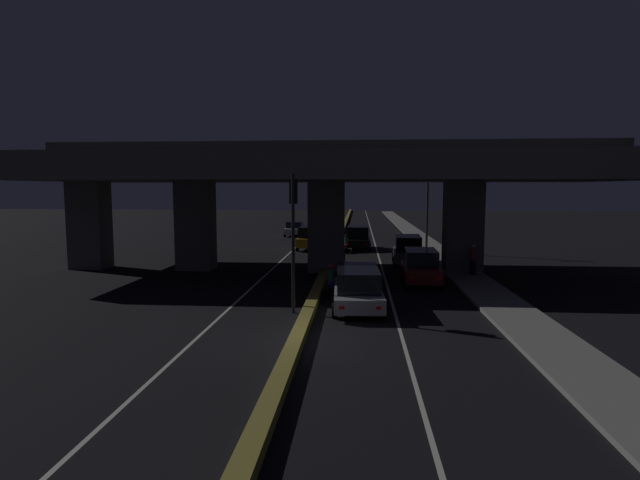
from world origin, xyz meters
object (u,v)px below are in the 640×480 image
street_lamp (424,192)px  motorcycle_blue_filtering_near (331,281)px  traffic_light_left_of_median (293,219)px  pedestrian_on_sidewalk (473,260)px  car_dark_red_second (421,266)px  car_silver_lead (358,287)px  car_white_second_oncoming (295,228)px  car_black_fourth (358,237)px  car_grey_third (408,249)px  motorcycle_red_filtering_far (346,245)px  motorcycle_black_filtering_mid (343,260)px  car_taxi_yellow_lead_oncoming (310,237)px

street_lamp → motorcycle_blue_filtering_near: size_ratio=4.42×
traffic_light_left_of_median → pedestrian_on_sidewalk: 12.59m
street_lamp → car_dark_red_second: (-1.77, -13.00, -3.74)m
street_lamp → car_silver_lead: (-4.98, -18.47, -3.78)m
car_silver_lead → car_white_second_oncoming: size_ratio=1.16×
street_lamp → motorcycle_blue_filtering_near: street_lamp is taller
car_silver_lead → car_black_fourth: size_ratio=1.16×
car_grey_third → car_silver_lead: bearing=168.0°
street_lamp → car_dark_red_second: size_ratio=1.81×
car_grey_third → car_black_fourth: 8.71m
car_silver_lead → car_white_second_oncoming: 32.03m
car_dark_red_second → motorcycle_red_filtering_far: car_dark_red_second is taller
car_dark_red_second → motorcycle_blue_filtering_near: size_ratio=2.44×
street_lamp → car_white_second_oncoming: (-11.60, 12.88, -3.88)m
street_lamp → car_grey_third: size_ratio=1.86×
car_white_second_oncoming → car_silver_lead: bearing=10.6°
car_grey_third → motorcycle_black_filtering_mid: size_ratio=2.40×
car_dark_red_second → car_grey_third: bearing=2.2°
car_taxi_yellow_lead_oncoming → car_white_second_oncoming: size_ratio=1.03×
car_silver_lead → car_white_second_oncoming: (-6.63, 31.34, -0.10)m
car_black_fourth → motorcycle_red_filtering_far: size_ratio=2.20×
traffic_light_left_of_median → car_silver_lead: bearing=20.1°
motorcycle_black_filtering_mid → car_taxi_yellow_lead_oncoming: bearing=20.1°
traffic_light_left_of_median → car_grey_third: (5.70, 13.07, -2.71)m
car_dark_red_second → car_taxi_yellow_lead_oncoming: size_ratio=1.02×
car_dark_red_second → car_white_second_oncoming: (-9.83, 25.88, -0.14)m
car_grey_third → car_taxi_yellow_lead_oncoming: size_ratio=0.99×
motorcycle_blue_filtering_near → traffic_light_left_of_median: bearing=161.7°
car_white_second_oncoming → motorcycle_red_filtering_far: car_white_second_oncoming is taller
street_lamp → motorcycle_red_filtering_far: size_ratio=4.17×
traffic_light_left_of_median → car_silver_lead: (2.51, 0.92, -2.81)m
motorcycle_blue_filtering_near → pedestrian_on_sidewalk: pedestrian_on_sidewalk is taller
traffic_light_left_of_median → motorcycle_red_filtering_far: (1.58, 18.85, -3.10)m
traffic_light_left_of_median → motorcycle_blue_filtering_near: (1.27, 3.48, -3.09)m
car_grey_third → motorcycle_red_filtering_far: (-4.12, 5.77, -0.39)m
traffic_light_left_of_median → car_black_fourth: bearing=83.3°
traffic_light_left_of_median → car_dark_red_second: traffic_light_left_of_median is taller
motorcycle_black_filtering_mid → car_grey_third: bearing=-57.3°
traffic_light_left_of_median → motorcycle_red_filtering_far: traffic_light_left_of_median is taller
car_silver_lead → car_black_fourth: car_black_fourth is taller
car_grey_third → pedestrian_on_sidewalk: size_ratio=2.52×
car_black_fourth → motorcycle_blue_filtering_near: car_black_fourth is taller
street_lamp → traffic_light_left_of_median: bearing=-111.1°
car_grey_third → motorcycle_black_filtering_mid: (-4.13, -2.30, -0.40)m
car_silver_lead → pedestrian_on_sidewalk: size_ratio=2.87×
traffic_light_left_of_median → car_grey_third: bearing=66.4°
car_black_fourth → car_white_second_oncoming: bearing=31.0°
motorcycle_red_filtering_far → pedestrian_on_sidewalk: 12.58m
street_lamp → car_dark_red_second: 13.65m
motorcycle_red_filtering_far → pedestrian_on_sidewalk: size_ratio=1.12×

